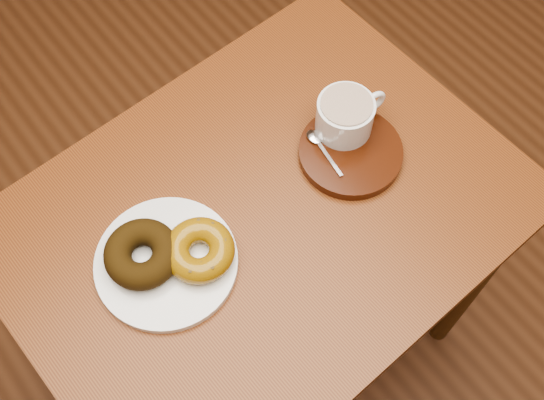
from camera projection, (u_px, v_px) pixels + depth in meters
ground at (312, 316)px, 1.75m from camera, size 6.00×6.00×0.00m
cafe_table at (263, 244)px, 1.16m from camera, size 0.82×0.63×0.74m
donut_plate at (166, 263)px, 1.01m from camera, size 0.28×0.28×0.01m
donut_cinnamon at (142, 254)px, 0.99m from camera, size 0.14×0.14×0.04m
donut_caramel at (199, 250)px, 0.99m from camera, size 0.12×0.12×0.04m
saucer at (350, 152)px, 1.10m from camera, size 0.21×0.21×0.02m
coffee_cup at (346, 115)px, 1.08m from camera, size 0.12×0.09×0.07m
teaspoon at (317, 141)px, 1.10m from camera, size 0.03×0.10×0.01m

